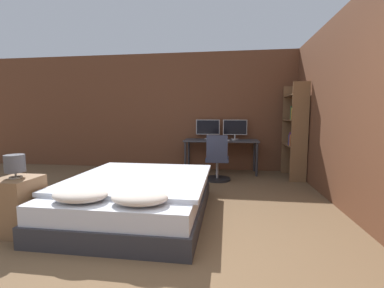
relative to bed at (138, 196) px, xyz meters
name	(u,v)px	position (x,y,z in m)	size (l,w,h in m)	color
ground_plane	(156,286)	(0.61, -1.33, -0.24)	(20.00, 20.00, 0.00)	brown
wall_back	(206,112)	(0.61, 2.95, 1.11)	(12.00, 0.06, 2.70)	brown
wall_side_right	(363,108)	(2.66, 0.17, 1.11)	(0.06, 12.00, 2.70)	brown
bed	(138,196)	(0.00, 0.00, 0.00)	(1.72, 2.08, 0.55)	#2D2D33
nightstand	(18,205)	(-1.10, -0.67, 0.06)	(0.39, 0.43, 0.60)	brown
bedside_lamp	(15,164)	(-1.10, -0.67, 0.51)	(0.20, 0.20, 0.25)	gray
desk	(221,144)	(0.98, 2.59, 0.41)	(1.61, 0.59, 0.73)	#38383D
monitor_left	(208,128)	(0.68, 2.78, 0.75)	(0.53, 0.16, 0.44)	#B7B7BC
monitor_right	(235,128)	(1.29, 2.78, 0.75)	(0.53, 0.16, 0.44)	#B7B7BC
keyboard	(221,140)	(0.98, 2.39, 0.50)	(0.36, 0.13, 0.02)	#B7B7BC
computer_mouse	(234,140)	(1.26, 2.39, 0.51)	(0.07, 0.05, 0.04)	#B7B7BC
office_chair	(217,163)	(0.93, 1.86, 0.11)	(0.52, 0.52, 0.90)	black
bookshelf	(296,128)	(2.46, 2.26, 0.78)	(0.31, 0.83, 1.88)	brown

